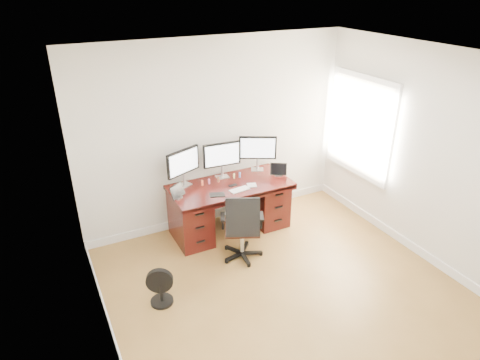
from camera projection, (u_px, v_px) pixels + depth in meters
name	position (u px, v px, depth m)	size (l,w,h in m)	color
ground	(299.00, 306.00, 4.86)	(4.50, 4.50, 0.00)	olive
back_wall	(216.00, 134.00, 6.08)	(4.00, 0.10, 2.70)	silver
right_wall	(439.00, 162.00, 5.16)	(0.10, 4.50, 2.70)	silver
desk	(230.00, 205.00, 6.15)	(1.70, 0.80, 0.75)	#3D0E0C
office_chair	(242.00, 237.00, 5.55)	(0.68, 0.68, 0.97)	black
floor_fan	(161.00, 287.00, 4.82)	(0.31, 0.26, 0.45)	black
monitor_left	(183.00, 163.00, 5.81)	(0.52, 0.24, 0.53)	silver
monitor_center	(222.00, 156.00, 6.04)	(0.55, 0.15, 0.53)	silver
monitor_right	(258.00, 149.00, 6.28)	(0.50, 0.28, 0.53)	silver
tablet_left	(178.00, 192.00, 5.58)	(0.24, 0.18, 0.19)	silver
tablet_right	(279.00, 170.00, 6.21)	(0.24, 0.18, 0.19)	silver
keyboard	(239.00, 190.00, 5.82)	(0.28, 0.12, 0.01)	silver
trackpad	(252.00, 185.00, 5.95)	(0.13, 0.13, 0.01)	#B9BCC1
drawing_tablet	(217.00, 195.00, 5.69)	(0.20, 0.13, 0.01)	black
phone	(233.00, 185.00, 5.94)	(0.12, 0.06, 0.01)	black
figurine_orange	(202.00, 183.00, 5.93)	(0.03, 0.03, 0.08)	#ED653A
figurine_pink	(209.00, 181.00, 5.97)	(0.03, 0.03, 0.08)	pink
figurine_brown	(218.00, 179.00, 6.03)	(0.03, 0.03, 0.08)	#9A6140
figurine_yellow	(234.00, 176.00, 6.13)	(0.03, 0.03, 0.08)	#E1CD74
figurine_blue	(240.00, 174.00, 6.17)	(0.03, 0.03, 0.08)	#6283DA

